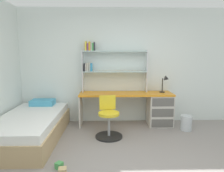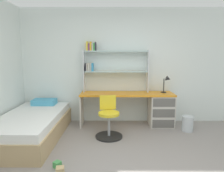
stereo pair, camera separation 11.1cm
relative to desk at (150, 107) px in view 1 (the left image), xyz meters
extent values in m
cube|color=silver|center=(-0.68, 0.32, 0.89)|extent=(5.55, 0.06, 2.62)
cube|color=orange|center=(-0.55, 0.00, 0.30)|extent=(2.04, 0.54, 0.04)
cube|color=beige|center=(0.21, 0.00, -0.07)|extent=(0.52, 0.51, 0.69)
cube|color=beige|center=(-1.56, 0.00, -0.07)|extent=(0.03, 0.49, 0.69)
cube|color=#5E5B57|center=(0.21, -0.26, -0.30)|extent=(0.46, 0.01, 0.18)
cube|color=#5E5B57|center=(0.21, -0.26, -0.07)|extent=(0.46, 0.01, 0.18)
cube|color=#5E5B57|center=(0.21, -0.26, 0.16)|extent=(0.46, 0.01, 0.18)
cube|color=silver|center=(-1.51, 0.15, 0.79)|extent=(0.02, 0.22, 0.95)
cube|color=silver|center=(-0.08, 0.15, 0.79)|extent=(0.02, 0.22, 0.95)
cube|color=silver|center=(-0.79, 0.15, 0.78)|extent=(1.42, 0.22, 0.02)
cube|color=silver|center=(-0.79, 0.15, 1.23)|extent=(1.42, 0.22, 0.02)
cube|color=#26262D|center=(-1.47, 0.15, 0.88)|extent=(0.03, 0.15, 0.17)
cube|color=beige|center=(-1.44, 0.15, 0.88)|extent=(0.02, 0.18, 0.17)
cube|color=beige|center=(-1.40, 0.15, 0.89)|extent=(0.04, 0.15, 0.19)
cube|color=beige|center=(-1.36, 0.15, 0.89)|extent=(0.03, 0.14, 0.19)
cube|color=#338CBF|center=(-1.32, 0.15, 0.88)|extent=(0.04, 0.20, 0.18)
cube|color=beige|center=(-1.47, 0.15, 1.33)|extent=(0.03, 0.12, 0.17)
cube|color=yellow|center=(-1.43, 0.15, 1.35)|extent=(0.03, 0.20, 0.20)
cube|color=purple|center=(-1.39, 0.15, 1.32)|extent=(0.03, 0.14, 0.16)
cube|color=gold|center=(-1.35, 0.15, 1.34)|extent=(0.03, 0.18, 0.19)
cube|color=beige|center=(-1.31, 0.15, 1.32)|extent=(0.03, 0.15, 0.16)
cube|color=#4CA559|center=(-1.28, 0.15, 1.33)|extent=(0.04, 0.14, 0.17)
cube|color=#26262D|center=(-1.25, 0.15, 1.34)|extent=(0.02, 0.16, 0.19)
cylinder|color=black|center=(0.27, 0.06, 0.33)|extent=(0.12, 0.12, 0.02)
cylinder|color=black|center=(0.27, 0.06, 0.49)|extent=(0.02, 0.02, 0.30)
cone|color=black|center=(0.35, 0.01, 0.64)|extent=(0.12, 0.11, 0.13)
cylinder|color=black|center=(-0.94, -0.69, -0.40)|extent=(0.52, 0.52, 0.03)
cylinder|color=#A5A8AD|center=(-0.94, -0.69, -0.19)|extent=(0.05, 0.05, 0.44)
cylinder|color=yellow|center=(-0.94, -0.69, 0.05)|extent=(0.40, 0.40, 0.05)
cube|color=yellow|center=(-0.96, -0.51, 0.23)|extent=(0.32, 0.09, 0.28)
cube|color=tan|center=(-2.40, -0.75, -0.25)|extent=(1.07, 2.04, 0.32)
cube|color=white|center=(-2.40, -0.75, -0.02)|extent=(1.01, 1.98, 0.14)
cube|color=#4CA5CC|center=(-2.40, 0.02, 0.11)|extent=(0.50, 0.32, 0.12)
cylinder|color=silver|center=(0.69, -0.37, -0.26)|extent=(0.23, 0.23, 0.31)
cube|color=tan|center=(-1.56, -1.93, -0.36)|extent=(0.12, 0.12, 0.10)
cube|color=#479E51|center=(-1.64, -1.76, -0.37)|extent=(0.12, 0.12, 0.09)
camera|label=1|loc=(-0.97, -4.38, 1.14)|focal=32.30mm
camera|label=2|loc=(-0.86, -4.38, 1.14)|focal=32.30mm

